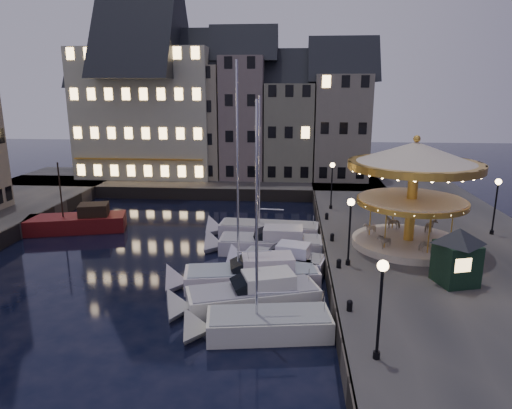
# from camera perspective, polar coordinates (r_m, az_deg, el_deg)

# --- Properties ---
(ground) EXTENTS (160.00, 160.00, 0.00)m
(ground) POSITION_cam_1_polar(r_m,az_deg,el_deg) (28.26, -3.39, -10.29)
(ground) COLOR black
(ground) RESTS_ON ground
(quay_east) EXTENTS (16.00, 56.00, 1.30)m
(quay_east) POSITION_cam_1_polar(r_m,az_deg,el_deg) (34.89, 21.61, -5.30)
(quay_east) COLOR #474442
(quay_east) RESTS_ON ground
(quay_north) EXTENTS (44.00, 12.00, 1.30)m
(quay_north) POSITION_cam_1_polar(r_m,az_deg,el_deg) (55.82, -7.57, 2.69)
(quay_north) COLOR #474442
(quay_north) RESTS_ON ground
(quaywall_e) EXTENTS (0.15, 44.00, 1.30)m
(quaywall_e) POSITION_cam_1_polar(r_m,az_deg,el_deg) (33.42, 8.33, -5.26)
(quaywall_e) COLOR #47423A
(quaywall_e) RESTS_ON ground
(quaywall_n) EXTENTS (48.00, 0.15, 1.30)m
(quaywall_n) POSITION_cam_1_polar(r_m,az_deg,el_deg) (49.68, -6.75, 1.28)
(quaywall_n) COLOR #47423A
(quaywall_n) RESTS_ON ground
(streetlamp_a) EXTENTS (0.44, 0.44, 4.17)m
(streetlamp_a) POSITION_cam_1_polar(r_m,az_deg,el_deg) (18.49, 15.33, -10.94)
(streetlamp_a) COLOR black
(streetlamp_a) RESTS_ON quay_east
(streetlamp_b) EXTENTS (0.44, 0.44, 4.17)m
(streetlamp_b) POSITION_cam_1_polar(r_m,az_deg,el_deg) (27.76, 11.67, -2.17)
(streetlamp_b) COLOR black
(streetlamp_b) RESTS_ON quay_east
(streetlamp_c) EXTENTS (0.44, 0.44, 4.17)m
(streetlamp_c) POSITION_cam_1_polar(r_m,az_deg,el_deg) (40.83, 9.47, 3.18)
(streetlamp_c) COLOR black
(streetlamp_c) RESTS_ON quay_east
(streetlamp_d) EXTENTS (0.44, 0.44, 4.17)m
(streetlamp_d) POSITION_cam_1_polar(r_m,az_deg,el_deg) (37.37, 27.83, 0.68)
(streetlamp_d) COLOR black
(streetlamp_d) RESTS_ON quay_east
(bollard_a) EXTENTS (0.30, 0.30, 0.57)m
(bollard_a) POSITION_cam_1_polar(r_m,az_deg,el_deg) (23.00, 11.62, -12.19)
(bollard_a) COLOR black
(bollard_a) RESTS_ON quay_east
(bollard_b) EXTENTS (0.30, 0.30, 0.57)m
(bollard_b) POSITION_cam_1_polar(r_m,az_deg,el_deg) (28.00, 10.31, -7.19)
(bollard_b) COLOR black
(bollard_b) RESTS_ON quay_east
(bollard_c) EXTENTS (0.30, 0.30, 0.57)m
(bollard_c) POSITION_cam_1_polar(r_m,az_deg,el_deg) (32.69, 9.49, -3.99)
(bollard_c) COLOR black
(bollard_c) RESTS_ON quay_east
(bollard_d) EXTENTS (0.30, 0.30, 0.57)m
(bollard_d) POSITION_cam_1_polar(r_m,az_deg,el_deg) (37.93, 8.84, -1.40)
(bollard_d) COLOR black
(bollard_d) RESTS_ON quay_east
(townhouse_na) EXTENTS (5.50, 8.00, 12.80)m
(townhouse_na) POSITION_cam_1_polar(r_m,az_deg,el_deg) (60.24, -18.31, 9.80)
(townhouse_na) COLOR gray
(townhouse_na) RESTS_ON quay_north
(townhouse_nb) EXTENTS (6.16, 8.00, 13.80)m
(townhouse_nb) POSITION_cam_1_polar(r_m,az_deg,el_deg) (58.32, -13.32, 10.50)
(townhouse_nb) COLOR tan
(townhouse_nb) RESTS_ON quay_north
(townhouse_nc) EXTENTS (6.82, 8.00, 14.80)m
(townhouse_nc) POSITION_cam_1_polar(r_m,az_deg,el_deg) (56.74, -7.42, 11.17)
(townhouse_nc) COLOR gray
(townhouse_nc) RESTS_ON quay_north
(townhouse_nd) EXTENTS (5.50, 8.00, 15.80)m
(townhouse_nd) POSITION_cam_1_polar(r_m,az_deg,el_deg) (55.82, -1.53, 11.75)
(townhouse_nd) COLOR slate
(townhouse_nd) RESTS_ON quay_north
(townhouse_ne) EXTENTS (6.16, 8.00, 12.80)m
(townhouse_ne) POSITION_cam_1_polar(r_m,az_deg,el_deg) (55.59, 4.17, 10.15)
(townhouse_ne) COLOR slate
(townhouse_ne) RESTS_ON quay_north
(townhouse_nf) EXTENTS (6.82, 8.00, 13.80)m
(townhouse_nf) POSITION_cam_1_polar(r_m,az_deg,el_deg) (55.82, 10.50, 10.49)
(townhouse_nf) COLOR slate
(townhouse_nf) RESTS_ON quay_north
(hotel_corner) EXTENTS (17.60, 9.00, 16.80)m
(hotel_corner) POSITION_cam_1_polar(r_m,az_deg,el_deg) (58.24, -13.36, 11.97)
(hotel_corner) COLOR beige
(hotel_corner) RESTS_ON quay_north
(motorboat_a) EXTENTS (7.17, 3.22, 11.83)m
(motorboat_a) POSITION_cam_1_polar(r_m,az_deg,el_deg) (23.00, 0.15, -14.87)
(motorboat_a) COLOR silver
(motorboat_a) RESTS_ON ground
(motorboat_b) EXTENTS (8.22, 4.74, 2.15)m
(motorboat_b) POSITION_cam_1_polar(r_m,az_deg,el_deg) (25.52, -1.27, -11.49)
(motorboat_b) COLOR silver
(motorboat_b) RESTS_ON ground
(motorboat_c) EXTENTS (9.23, 3.80, 12.21)m
(motorboat_c) POSITION_cam_1_polar(r_m,az_deg,el_deg) (28.08, -1.34, -8.92)
(motorboat_c) COLOR silver
(motorboat_c) RESTS_ON ground
(motorboat_d) EXTENTS (6.48, 3.48, 2.15)m
(motorboat_d) POSITION_cam_1_polar(r_m,az_deg,el_deg) (30.51, 2.70, -7.08)
(motorboat_d) COLOR silver
(motorboat_d) RESTS_ON ground
(motorboat_e) EXTENTS (8.52, 2.59, 2.15)m
(motorboat_e) POSITION_cam_1_polar(r_m,az_deg,el_deg) (33.70, 1.17, -4.95)
(motorboat_e) COLOR silver
(motorboat_e) RESTS_ON ground
(motorboat_f) EXTENTS (9.07, 2.95, 12.01)m
(motorboat_f) POSITION_cam_1_polar(r_m,az_deg,el_deg) (37.29, 0.73, -3.22)
(motorboat_f) COLOR silver
(motorboat_f) RESTS_ON ground
(red_fishing_boat) EXTENTS (8.44, 4.74, 6.10)m
(red_fishing_boat) POSITION_cam_1_polar(r_m,az_deg,el_deg) (41.55, -21.29, -2.12)
(red_fishing_boat) COLOR #5D0F10
(red_fishing_boat) RESTS_ON ground
(carousel) EXTENTS (8.62, 8.62, 7.54)m
(carousel) POSITION_cam_1_polar(r_m,az_deg,el_deg) (31.74, 19.15, 3.56)
(carousel) COLOR beige
(carousel) RESTS_ON quay_east
(ticket_kiosk) EXTENTS (3.08, 3.08, 3.61)m
(ticket_kiosk) POSITION_cam_1_polar(r_m,az_deg,el_deg) (27.10, 23.93, -4.81)
(ticket_kiosk) COLOR black
(ticket_kiosk) RESTS_ON quay_east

